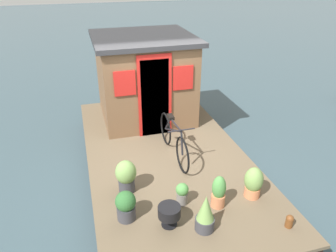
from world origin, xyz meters
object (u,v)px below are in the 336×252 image
object	(u,v)px
potted_plant_lavender	(126,205)
mooring_bollard	(290,221)
potted_plant_ivy	(219,192)
bicycle	(173,139)
potted_plant_succulent	(126,176)
potted_plant_basil	(182,193)
potted_plant_rosemary	(205,214)
houseboat_cabin	(145,77)
potted_plant_mint	(253,182)
charcoal_grill	(169,212)

from	to	relation	value
potted_plant_lavender	mooring_bollard	size ratio (longest dim) A/B	2.31
potted_plant_ivy	mooring_bollard	xyz separation A→B (m)	(-0.70, -0.81, -0.16)
bicycle	potted_plant_succulent	world-z (taller)	bicycle
potted_plant_basil	potted_plant_succulent	world-z (taller)	potted_plant_succulent
potted_plant_rosemary	mooring_bollard	xyz separation A→B (m)	(-0.29, -1.20, -0.17)
mooring_bollard	bicycle	bearing A→B (deg)	24.92
potted_plant_basil	potted_plant_succulent	xyz separation A→B (m)	(0.55, 0.79, 0.11)
potted_plant_ivy	potted_plant_succulent	world-z (taller)	potted_plant_succulent
potted_plant_succulent	mooring_bollard	size ratio (longest dim) A/B	2.79
potted_plant_ivy	houseboat_cabin	bearing A→B (deg)	5.99
potted_plant_rosemary	potted_plant_succulent	bearing A→B (deg)	38.49
potted_plant_mint	potted_plant_succulent	size ratio (longest dim) A/B	0.94
houseboat_cabin	potted_plant_rosemary	xyz separation A→B (m)	(-3.97, 0.01, -0.71)
potted_plant_lavender	potted_plant_ivy	bearing A→B (deg)	-94.62
houseboat_cabin	mooring_bollard	size ratio (longest dim) A/B	10.85
potted_plant_rosemary	charcoal_grill	distance (m)	0.52
potted_plant_basil	potted_plant_succulent	distance (m)	0.97
potted_plant_mint	charcoal_grill	size ratio (longest dim) A/B	1.62
potted_plant_basil	potted_plant_lavender	world-z (taller)	potted_plant_lavender
bicycle	charcoal_grill	world-z (taller)	bicycle
potted_plant_ivy	charcoal_grill	size ratio (longest dim) A/B	1.66
potted_plant_rosemary	potted_plant_lavender	bearing A→B (deg)	63.38
potted_plant_lavender	charcoal_grill	size ratio (longest dim) A/B	1.43
potted_plant_basil	charcoal_grill	xyz separation A→B (m)	(-0.40, 0.33, 0.04)
potted_plant_succulent	charcoal_grill	distance (m)	1.06
potted_plant_ivy	potted_plant_mint	size ratio (longest dim) A/B	1.02
potted_plant_ivy	potted_plant_mint	distance (m)	0.64
bicycle	potted_plant_ivy	world-z (taller)	bicycle
charcoal_grill	houseboat_cabin	bearing A→B (deg)	-7.26
potted_plant_basil	mooring_bollard	xyz separation A→B (m)	(-0.91, -1.34, -0.09)
houseboat_cabin	potted_plant_lavender	xyz separation A→B (m)	(-3.44, 1.06, -0.74)
bicycle	potted_plant_basil	xyz separation A→B (m)	(-1.38, 0.27, -0.18)
potted_plant_basil	potted_plant_ivy	bearing A→B (deg)	-111.71
potted_plant_succulent	charcoal_grill	size ratio (longest dim) A/B	1.72
potted_plant_ivy	potted_plant_lavender	size ratio (longest dim) A/B	1.16
bicycle	potted_plant_mint	xyz separation A→B (m)	(-1.53, -0.89, -0.10)
bicycle	potted_plant_basil	size ratio (longest dim) A/B	4.63
potted_plant_ivy	potted_plant_basil	xyz separation A→B (m)	(0.21, 0.53, -0.07)
potted_plant_succulent	charcoal_grill	bearing A→B (deg)	-153.95
potted_plant_mint	potted_plant_lavender	distance (m)	2.07
potted_plant_ivy	potted_plant_rosemary	size ratio (longest dim) A/B	0.93
houseboat_cabin	potted_plant_succulent	xyz separation A→B (m)	(-2.80, 0.94, -0.68)
charcoal_grill	potted_plant_basil	bearing A→B (deg)	-39.23
charcoal_grill	potted_plant_succulent	bearing A→B (deg)	26.05
bicycle	potted_plant_basil	bearing A→B (deg)	168.81
mooring_bollard	potted_plant_lavender	bearing A→B (deg)	69.95
bicycle	potted_plant_lavender	size ratio (longest dim) A/B	3.61
potted_plant_mint	potted_plant_lavender	size ratio (longest dim) A/B	1.14
houseboat_cabin	potted_plant_ivy	world-z (taller)	houseboat_cabin
potted_plant_rosemary	potted_plant_mint	bearing A→B (deg)	-65.20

